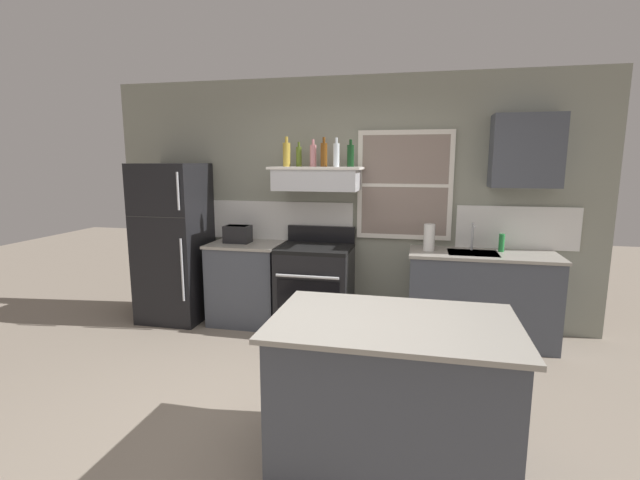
{
  "coord_description": "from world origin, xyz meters",
  "views": [
    {
      "loc": [
        0.84,
        -2.73,
        1.8
      ],
      "look_at": [
        -0.05,
        1.2,
        1.1
      ],
      "focal_mm": 25.42,
      "sensor_mm": 36.0,
      "label": 1
    }
  ],
  "objects_px": {
    "bottle_amber_wine": "(324,154)",
    "paper_towel_roll": "(429,237)",
    "dish_soap_bottle": "(502,243)",
    "refrigerator": "(174,243)",
    "bottle_rose_pink": "(313,155)",
    "bottle_dark_green_wine": "(351,155)",
    "stove_range": "(315,287)",
    "bottle_champagne_gold_foil": "(287,154)",
    "toaster": "(238,234)",
    "bottle_olive_oil_square": "(299,156)",
    "kitchen_island": "(391,393)",
    "bottle_clear_tall": "(336,155)"
  },
  "relations": [
    {
      "from": "bottle_champagne_gold_foil",
      "to": "dish_soap_bottle",
      "type": "bearing_deg",
      "value": 0.7
    },
    {
      "from": "bottle_rose_pink",
      "to": "dish_soap_bottle",
      "type": "distance_m",
      "value": 2.12
    },
    {
      "from": "bottle_olive_oil_square",
      "to": "bottle_dark_green_wine",
      "type": "distance_m",
      "value": 0.57
    },
    {
      "from": "refrigerator",
      "to": "bottle_rose_pink",
      "type": "distance_m",
      "value": 1.87
    },
    {
      "from": "bottle_amber_wine",
      "to": "paper_towel_roll",
      "type": "relative_size",
      "value": 1.14
    },
    {
      "from": "bottle_champagne_gold_foil",
      "to": "bottle_dark_green_wine",
      "type": "bearing_deg",
      "value": -0.07
    },
    {
      "from": "bottle_champagne_gold_foil",
      "to": "refrigerator",
      "type": "bearing_deg",
      "value": -174.19
    },
    {
      "from": "toaster",
      "to": "stove_range",
      "type": "relative_size",
      "value": 0.27
    },
    {
      "from": "paper_towel_roll",
      "to": "stove_range",
      "type": "bearing_deg",
      "value": -178.17
    },
    {
      "from": "toaster",
      "to": "bottle_olive_oil_square",
      "type": "xyz_separation_m",
      "value": [
        0.68,
        0.11,
        0.85
      ]
    },
    {
      "from": "refrigerator",
      "to": "bottle_rose_pink",
      "type": "bearing_deg",
      "value": 6.4
    },
    {
      "from": "refrigerator",
      "to": "toaster",
      "type": "distance_m",
      "value": 0.77
    },
    {
      "from": "bottle_clear_tall",
      "to": "stove_range",
      "type": "bearing_deg",
      "value": -165.39
    },
    {
      "from": "stove_range",
      "to": "bottle_olive_oil_square",
      "type": "distance_m",
      "value": 1.41
    },
    {
      "from": "dish_soap_bottle",
      "to": "kitchen_island",
      "type": "relative_size",
      "value": 0.13
    },
    {
      "from": "bottle_dark_green_wine",
      "to": "kitchen_island",
      "type": "distance_m",
      "value": 2.69
    },
    {
      "from": "refrigerator",
      "to": "bottle_dark_green_wine",
      "type": "relative_size",
      "value": 6.38
    },
    {
      "from": "paper_towel_roll",
      "to": "refrigerator",
      "type": "bearing_deg",
      "value": -178.78
    },
    {
      "from": "bottle_rose_pink",
      "to": "kitchen_island",
      "type": "relative_size",
      "value": 0.2
    },
    {
      "from": "refrigerator",
      "to": "kitchen_island",
      "type": "xyz_separation_m",
      "value": [
        2.6,
        -2.08,
        -0.43
      ]
    },
    {
      "from": "bottle_olive_oil_square",
      "to": "refrigerator",
      "type": "bearing_deg",
      "value": -173.13
    },
    {
      "from": "bottle_dark_green_wine",
      "to": "paper_towel_roll",
      "type": "xyz_separation_m",
      "value": [
        0.82,
        -0.07,
        -0.82
      ]
    },
    {
      "from": "bottle_amber_wine",
      "to": "dish_soap_bottle",
      "type": "relative_size",
      "value": 1.7
    },
    {
      "from": "stove_range",
      "to": "dish_soap_bottle",
      "type": "height_order",
      "value": "same"
    },
    {
      "from": "bottle_rose_pink",
      "to": "kitchen_island",
      "type": "distance_m",
      "value": 2.85
    },
    {
      "from": "bottle_champagne_gold_foil",
      "to": "bottle_rose_pink",
      "type": "height_order",
      "value": "bottle_champagne_gold_foil"
    },
    {
      "from": "toaster",
      "to": "bottle_rose_pink",
      "type": "xyz_separation_m",
      "value": [
        0.84,
        0.12,
        0.86
      ]
    },
    {
      "from": "stove_range",
      "to": "kitchen_island",
      "type": "bearing_deg",
      "value": -65.56
    },
    {
      "from": "refrigerator",
      "to": "bottle_clear_tall",
      "type": "xyz_separation_m",
      "value": [
        1.86,
        0.08,
        0.98
      ]
    },
    {
      "from": "toaster",
      "to": "bottle_amber_wine",
      "type": "distance_m",
      "value": 1.29
    },
    {
      "from": "bottle_rose_pink",
      "to": "kitchen_island",
      "type": "xyz_separation_m",
      "value": [
        1.01,
        -2.26,
        -1.41
      ]
    },
    {
      "from": "refrigerator",
      "to": "bottle_amber_wine",
      "type": "xyz_separation_m",
      "value": [
        1.71,
        0.15,
        0.98
      ]
    },
    {
      "from": "refrigerator",
      "to": "dish_soap_bottle",
      "type": "height_order",
      "value": "refrigerator"
    },
    {
      "from": "toaster",
      "to": "stove_range",
      "type": "xyz_separation_m",
      "value": [
        0.9,
        -0.04,
        -0.54
      ]
    },
    {
      "from": "toaster",
      "to": "paper_towel_roll",
      "type": "xyz_separation_m",
      "value": [
        2.07,
        -0.0,
        0.04
      ]
    },
    {
      "from": "toaster",
      "to": "bottle_clear_tall",
      "type": "relative_size",
      "value": 1.0
    },
    {
      "from": "paper_towel_roll",
      "to": "dish_soap_bottle",
      "type": "distance_m",
      "value": 0.72
    },
    {
      "from": "paper_towel_roll",
      "to": "kitchen_island",
      "type": "xyz_separation_m",
      "value": [
        -0.22,
        -2.14,
        -0.59
      ]
    },
    {
      "from": "toaster",
      "to": "bottle_olive_oil_square",
      "type": "bearing_deg",
      "value": 9.22
    },
    {
      "from": "toaster",
      "to": "bottle_olive_oil_square",
      "type": "relative_size",
      "value": 1.14
    },
    {
      "from": "stove_range",
      "to": "bottle_amber_wine",
      "type": "relative_size",
      "value": 3.56
    },
    {
      "from": "paper_towel_roll",
      "to": "dish_soap_bottle",
      "type": "xyz_separation_m",
      "value": [
        0.71,
        0.1,
        -0.04
      ]
    },
    {
      "from": "bottle_amber_wine",
      "to": "kitchen_island",
      "type": "xyz_separation_m",
      "value": [
        0.89,
        -2.23,
        -1.42
      ]
    },
    {
      "from": "bottle_dark_green_wine",
      "to": "bottle_champagne_gold_foil",
      "type": "bearing_deg",
      "value": 179.93
    },
    {
      "from": "bottle_clear_tall",
      "to": "bottle_dark_green_wine",
      "type": "distance_m",
      "value": 0.15
    },
    {
      "from": "bottle_olive_oil_square",
      "to": "dish_soap_bottle",
      "type": "xyz_separation_m",
      "value": [
        2.09,
        -0.01,
        -0.85
      ]
    },
    {
      "from": "refrigerator",
      "to": "bottle_amber_wine",
      "type": "height_order",
      "value": "bottle_amber_wine"
    },
    {
      "from": "toaster",
      "to": "stove_range",
      "type": "bearing_deg",
      "value": -2.54
    },
    {
      "from": "bottle_dark_green_wine",
      "to": "kitchen_island",
      "type": "height_order",
      "value": "bottle_dark_green_wine"
    },
    {
      "from": "bottle_dark_green_wine",
      "to": "bottle_olive_oil_square",
      "type": "bearing_deg",
      "value": 175.89
    }
  ]
}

